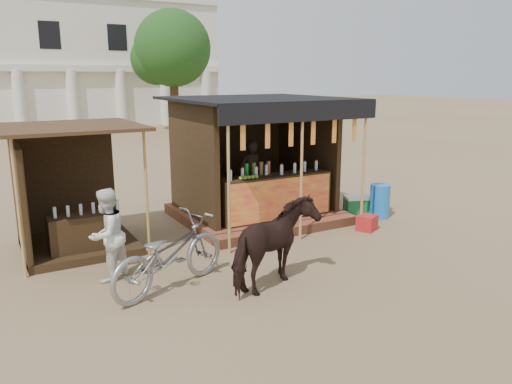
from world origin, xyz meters
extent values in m
plane|color=#846B4C|center=(0.00, 0.00, 0.00)|extent=(120.00, 120.00, 0.00)
cube|color=brown|center=(1.00, 3.50, 0.11)|extent=(3.40, 2.80, 0.22)
cube|color=brown|center=(1.00, 1.95, 0.10)|extent=(3.40, 0.35, 0.20)
cube|color=#352513|center=(1.00, 2.55, 0.69)|extent=(2.60, 0.55, 0.95)
cube|color=red|center=(1.00, 2.27, 0.69)|extent=(2.50, 0.02, 0.88)
cube|color=#352513|center=(1.00, 4.75, 1.47)|extent=(3.00, 0.12, 2.50)
cube|color=#352513|center=(-0.50, 3.50, 1.47)|extent=(0.12, 2.50, 2.50)
cube|color=#352513|center=(2.50, 3.50, 1.47)|extent=(0.12, 2.50, 2.50)
cube|color=black|center=(1.00, 3.30, 2.75)|extent=(3.60, 3.60, 0.06)
cube|color=black|center=(1.00, 1.52, 2.57)|extent=(3.60, 0.06, 0.36)
cylinder|color=tan|center=(-0.60, 1.55, 1.38)|extent=(0.06, 0.06, 2.75)
cylinder|color=tan|center=(1.00, 1.55, 1.38)|extent=(0.06, 0.06, 2.75)
cylinder|color=tan|center=(2.60, 1.55, 1.38)|extent=(0.06, 0.06, 2.75)
cube|color=red|center=(-0.30, 1.55, 2.20)|extent=(0.10, 0.02, 0.55)
cube|color=red|center=(0.22, 1.55, 2.20)|extent=(0.10, 0.02, 0.55)
cube|color=red|center=(0.74, 1.55, 2.20)|extent=(0.10, 0.02, 0.55)
cube|color=red|center=(1.26, 1.55, 2.20)|extent=(0.10, 0.02, 0.55)
cube|color=red|center=(1.78, 1.55, 2.20)|extent=(0.10, 0.02, 0.55)
cube|color=red|center=(2.30, 1.55, 2.20)|extent=(0.10, 0.02, 0.55)
imported|color=black|center=(0.98, 3.60, 1.00)|extent=(0.58, 0.39, 1.57)
cube|color=#352513|center=(-3.00, 3.20, 0.07)|extent=(2.00, 2.00, 0.15)
cube|color=#352513|center=(-3.00, 4.15, 1.05)|extent=(1.90, 0.10, 2.10)
cube|color=#352513|center=(-3.95, 3.20, 1.05)|extent=(0.10, 1.90, 2.10)
cube|color=#472D19|center=(-3.00, 3.10, 2.35)|extent=(2.40, 2.40, 0.06)
cylinder|color=tan|center=(-4.05, 2.15, 1.18)|extent=(0.05, 0.05, 2.35)
cylinder|color=tan|center=(-1.95, 2.15, 1.18)|extent=(0.05, 0.05, 2.35)
cube|color=#352513|center=(-3.00, 2.70, 0.40)|extent=(1.20, 0.50, 0.80)
imported|color=black|center=(-0.67, -0.19, 0.69)|extent=(1.80, 1.36, 1.39)
imported|color=gray|center=(-2.12, 0.56, 0.57)|extent=(2.31, 1.52, 1.15)
imported|color=silver|center=(-2.86, 1.42, 0.76)|extent=(0.93, 0.91, 1.51)
cylinder|color=blue|center=(3.55, 2.00, 0.39)|extent=(0.48, 0.48, 0.79)
cube|color=#AD1F1C|center=(2.61, 1.37, 0.16)|extent=(0.51, 0.49, 0.33)
cube|color=#176830|center=(3.26, 2.41, 0.20)|extent=(0.73, 0.62, 0.40)
cube|color=white|center=(3.26, 2.41, 0.43)|extent=(0.76, 0.64, 0.06)
cube|color=silver|center=(-2.00, 30.00, 4.00)|extent=(26.00, 7.00, 8.00)
cube|color=silver|center=(-2.00, 26.40, 3.70)|extent=(26.00, 0.50, 0.40)
cylinder|color=silver|center=(-2.00, 26.40, 1.80)|extent=(0.70, 0.70, 3.60)
cylinder|color=silver|center=(1.00, 26.40, 1.80)|extent=(0.70, 0.70, 3.60)
cylinder|color=silver|center=(4.00, 26.40, 1.80)|extent=(0.70, 0.70, 3.60)
cylinder|color=silver|center=(7.00, 26.40, 1.80)|extent=(0.70, 0.70, 3.60)
cylinder|color=silver|center=(10.00, 26.40, 1.80)|extent=(0.70, 0.70, 3.60)
cylinder|color=#382314|center=(6.00, 22.00, 2.00)|extent=(0.50, 0.50, 4.00)
sphere|color=#224F1B|center=(6.00, 22.00, 4.80)|extent=(4.40, 4.40, 4.40)
sphere|color=#224F1B|center=(5.20, 22.60, 4.20)|extent=(2.99, 2.99, 2.99)
camera|label=1|loc=(-4.52, -6.41, 3.25)|focal=35.00mm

